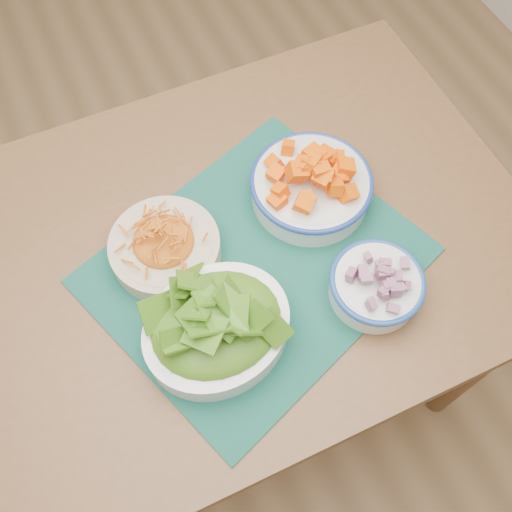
{
  "coord_description": "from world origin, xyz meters",
  "views": [
    {
      "loc": [
        0.04,
        -0.41,
        1.6
      ],
      "look_at": [
        0.22,
        -0.02,
        0.78
      ],
      "focal_mm": 40.0,
      "sensor_mm": 36.0,
      "label": 1
    }
  ],
  "objects_px": {
    "table": "(216,277)",
    "carrot_bowl": "(164,245)",
    "squash_bowl": "(312,181)",
    "placemat": "(256,265)",
    "onion_bowl": "(377,283)",
    "lettuce_bowl": "(216,324)"
  },
  "relations": [
    {
      "from": "table",
      "to": "squash_bowl",
      "type": "distance_m",
      "value": 0.25
    },
    {
      "from": "table",
      "to": "carrot_bowl",
      "type": "relative_size",
      "value": 5.71
    },
    {
      "from": "table",
      "to": "squash_bowl",
      "type": "bearing_deg",
      "value": 6.79
    },
    {
      "from": "carrot_bowl",
      "to": "lettuce_bowl",
      "type": "relative_size",
      "value": 0.74
    },
    {
      "from": "table",
      "to": "placemat",
      "type": "distance_m",
      "value": 0.14
    },
    {
      "from": "placemat",
      "to": "carrot_bowl",
      "type": "relative_size",
      "value": 2.56
    },
    {
      "from": "onion_bowl",
      "to": "squash_bowl",
      "type": "bearing_deg",
      "value": 91.79
    },
    {
      "from": "placemat",
      "to": "carrot_bowl",
      "type": "height_order",
      "value": "carrot_bowl"
    },
    {
      "from": "placemat",
      "to": "squash_bowl",
      "type": "xyz_separation_m",
      "value": [
        0.14,
        0.08,
        0.05
      ]
    },
    {
      "from": "carrot_bowl",
      "to": "squash_bowl",
      "type": "xyz_separation_m",
      "value": [
        0.27,
        0.0,
        0.01
      ]
    },
    {
      "from": "placemat",
      "to": "onion_bowl",
      "type": "relative_size",
      "value": 2.71
    },
    {
      "from": "table",
      "to": "placemat",
      "type": "height_order",
      "value": "placemat"
    },
    {
      "from": "onion_bowl",
      "to": "lettuce_bowl",
      "type": "bearing_deg",
      "value": 171.35
    },
    {
      "from": "squash_bowl",
      "to": "placemat",
      "type": "bearing_deg",
      "value": -149.98
    },
    {
      "from": "squash_bowl",
      "to": "onion_bowl",
      "type": "relative_size",
      "value": 1.4
    },
    {
      "from": "squash_bowl",
      "to": "onion_bowl",
      "type": "height_order",
      "value": "squash_bowl"
    },
    {
      "from": "placemat",
      "to": "onion_bowl",
      "type": "xyz_separation_m",
      "value": [
        0.15,
        -0.13,
        0.04
      ]
    },
    {
      "from": "squash_bowl",
      "to": "lettuce_bowl",
      "type": "distance_m",
      "value": 0.3
    },
    {
      "from": "carrot_bowl",
      "to": "squash_bowl",
      "type": "distance_m",
      "value": 0.27
    },
    {
      "from": "placemat",
      "to": "squash_bowl",
      "type": "distance_m",
      "value": 0.17
    },
    {
      "from": "table",
      "to": "carrot_bowl",
      "type": "xyz_separation_m",
      "value": [
        -0.07,
        0.02,
        0.15
      ]
    },
    {
      "from": "placemat",
      "to": "carrot_bowl",
      "type": "distance_m",
      "value": 0.15
    }
  ]
}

